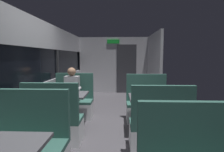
{
  "coord_description": "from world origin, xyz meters",
  "views": [
    {
      "loc": [
        0.24,
        -3.6,
        1.53
      ],
      "look_at": [
        -0.02,
        3.36,
        0.79
      ],
      "focal_mm": 30.03,
      "sensor_mm": 36.0,
      "label": 1
    }
  ],
  "objects": [
    {
      "name": "carriage_end_bulkhead",
      "position": [
        0.06,
        4.19,
        1.14
      ],
      "size": [
        2.9,
        0.11,
        2.3
      ],
      "color": "#B2B2B7",
      "rests_on": "ground_plane"
    },
    {
      "name": "seated_passenger",
      "position": [
        -0.89,
        0.86,
        0.54
      ],
      "size": [
        0.47,
        0.55,
        1.26
      ],
      "color": "#26262D",
      "rests_on": "ground_plane"
    },
    {
      "name": "carriage_aisle_panel_right",
      "position": [
        1.45,
        3.0,
        1.15
      ],
      "size": [
        0.08,
        2.4,
        2.3
      ],
      "primitive_type": "cube",
      "color": "#B2B2B7",
      "rests_on": "ground_plane"
    },
    {
      "name": "bench_rear_aisle_facing_entry",
      "position": [
        0.89,
        0.73,
        0.33
      ],
      "size": [
        0.95,
        0.5,
        1.1
      ],
      "color": "silver",
      "rests_on": "ground_plane"
    },
    {
      "name": "bench_near_window_facing_entry",
      "position": [
        -0.89,
        -1.39,
        0.33
      ],
      "size": [
        0.95,
        0.5,
        1.1
      ],
      "color": "silver",
      "rests_on": "ground_plane"
    },
    {
      "name": "dining_table_mid_window",
      "position": [
        -0.89,
        0.23,
        0.64
      ],
      "size": [
        0.9,
        0.7,
        0.74
      ],
      "color": "#9E9EA3",
      "rests_on": "ground_plane"
    },
    {
      "name": "bench_mid_window_facing_end",
      "position": [
        -0.89,
        -0.47,
        0.33
      ],
      "size": [
        0.95,
        0.5,
        1.1
      ],
      "color": "silver",
      "rests_on": "ground_plane"
    },
    {
      "name": "ground_plane",
      "position": [
        0.0,
        0.0,
        -0.01
      ],
      "size": [
        3.3,
        9.2,
        0.02
      ],
      "primitive_type": "cube",
      "color": "#423F44"
    },
    {
      "name": "bench_rear_aisle_facing_end",
      "position": [
        0.89,
        -0.67,
        0.33
      ],
      "size": [
        0.95,
        0.5,
        1.1
      ],
      "color": "silver",
      "rests_on": "ground_plane"
    },
    {
      "name": "carriage_window_panel_left",
      "position": [
        -1.45,
        0.0,
        1.11
      ],
      "size": [
        0.09,
        8.48,
        2.3
      ],
      "color": "#B2B2B7",
      "rests_on": "ground_plane"
    },
    {
      "name": "dining_table_rear_aisle",
      "position": [
        0.89,
        0.03,
        0.64
      ],
      "size": [
        0.9,
        0.7,
        0.74
      ],
      "color": "#9E9EA3",
      "rests_on": "ground_plane"
    },
    {
      "name": "bench_mid_window_facing_entry",
      "position": [
        -0.89,
        0.93,
        0.33
      ],
      "size": [
        0.95,
        0.5,
        1.1
      ],
      "color": "silver",
      "rests_on": "ground_plane"
    }
  ]
}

